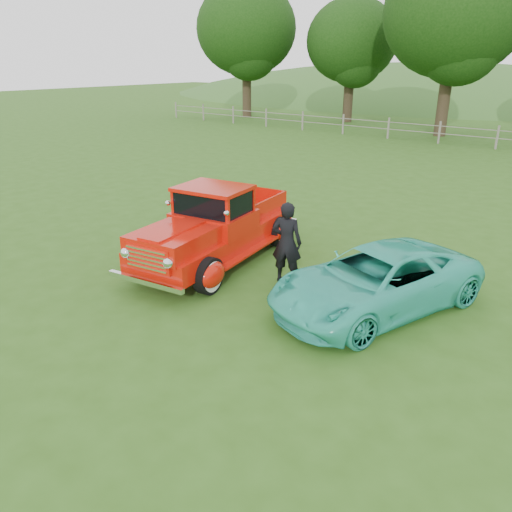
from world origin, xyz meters
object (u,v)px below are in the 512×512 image
Objects in this scene: teal_sedan at (376,281)px; tree_near_west at (455,12)px; tree_mid_west at (352,41)px; tree_far_west at (246,29)px; man at (287,243)px; red_pickup at (216,228)px.

tree_near_west is at bearing 125.32° from teal_sedan.
tree_mid_west is at bearing 159.44° from tree_near_west.
tree_far_west reaches higher than man.
tree_near_west reaches higher than man.
tree_mid_west is at bearing 104.22° from red_pickup.
tree_mid_west is 4.91× the size of man.
tree_mid_west is at bearing 138.27° from teal_sedan.
tree_mid_west reaches higher than red_pickup.
teal_sedan is at bearing 159.20° from man.
tree_near_west is (8.00, -3.00, 1.25)m from tree_mid_west.
red_pickup is at bearing -160.82° from teal_sedan.
tree_mid_west is (8.00, 2.00, -0.94)m from tree_far_west.
tree_near_west is at bearing -98.09° from man.
tree_mid_west reaches higher than man.
tree_far_west is 32.62m from man.
man is (12.99, -26.32, -4.69)m from tree_mid_west.
tree_near_west is at bearing 88.94° from red_pickup.
man is at bearing -6.67° from red_pickup.
red_pickup is at bearing -18.28° from man.
tree_far_west is at bearing 176.42° from tree_near_west.
red_pickup is at bearing -82.50° from tree_near_west.
man reaches higher than teal_sedan.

